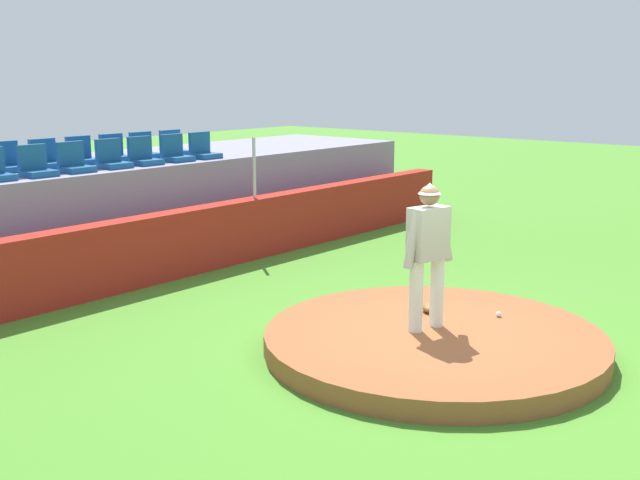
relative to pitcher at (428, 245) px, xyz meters
The scene contains 20 objects.
ground_plane 1.32m from the pitcher, 105.01° to the right, with size 60.00×60.00×0.00m, color #488728.
pitchers_mound 1.20m from the pitcher, 105.01° to the right, with size 4.20×4.20×0.25m, color #96542F.
pitcher is the anchor object (origin of this frame).
baseball 1.52m from the pitcher, 24.80° to the right, with size 0.07×0.07×0.07m, color white.
fielding_glove 1.23m from the pitcher, 28.34° to the left, with size 0.30×0.20×0.11m, color brown.
brick_barrier 5.19m from the pitcher, 90.45° to the left, with size 15.91×0.40×1.11m, color #A6241B.
fence_post_right 5.57m from the pitcher, 67.46° to the left, with size 0.06×0.06×1.12m, color silver.
bleacher_platform 7.52m from the pitcher, 90.31° to the left, with size 15.47×3.22×1.77m, color gray.
stadium_chair_1 6.61m from the pitcher, 102.83° to the left, with size 0.48×0.44×0.50m.
stadium_chair_2 6.50m from the pitcher, 96.78° to the left, with size 0.48×0.44×0.50m.
stadium_chair_3 6.47m from the pitcher, 90.17° to the left, with size 0.48×0.44×0.50m.
stadium_chair_4 6.49m from the pitcher, 84.32° to the left, with size 0.48×0.44×0.50m.
stadium_chair_5 6.60m from the pitcher, 78.04° to the left, with size 0.48×0.44×0.50m.
stadium_chair_6 6.78m from the pitcher, 72.35° to the left, with size 0.48×0.44×0.50m.
stadium_chair_8 7.50m from the pitcher, 101.16° to the left, with size 0.48×0.44×0.50m.
stadium_chair_9 7.38m from the pitcher, 95.90° to the left, with size 0.48×0.44×0.50m.
stadium_chair_10 7.38m from the pitcher, 90.16° to the left, with size 0.48×0.44×0.50m.
stadium_chair_11 7.40m from the pitcher, 84.78° to the left, with size 0.48×0.44×0.50m.
stadium_chair_12 7.48m from the pitcher, 79.70° to the left, with size 0.48×0.44×0.50m.
stadium_chair_13 7.62m from the pitcher, 74.42° to the left, with size 0.48×0.44×0.50m.
Camera 1 is at (-7.84, -4.83, 3.37)m, focal length 43.55 mm.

